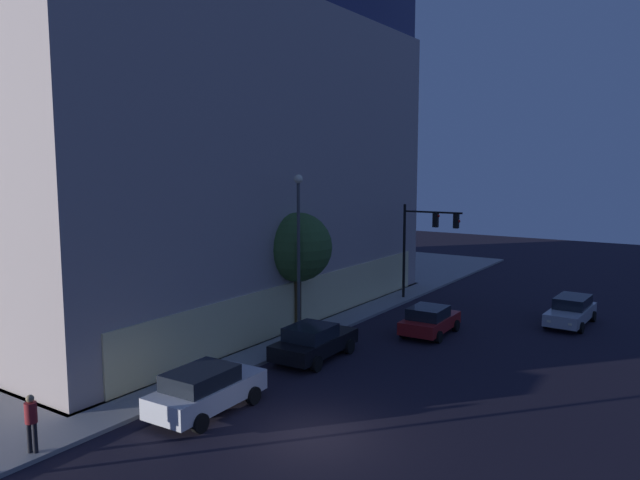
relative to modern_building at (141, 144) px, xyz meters
The scene contains 10 objects.
ground_plane 25.36m from the modern_building, 117.25° to the right, with size 120.00×120.00×0.00m, color black.
modern_building is the anchor object (origin of this frame).
traffic_light_far_corner 19.19m from the modern_building, 58.76° to the right, with size 0.47×3.90×6.15m.
street_lamp_sidewalk 15.31m from the modern_building, 100.01° to the right, with size 0.44×0.44×8.20m.
sidewalk_tree 14.25m from the modern_building, 93.94° to the right, with size 3.63×3.63×6.22m.
pedestrian_waiting 23.72m from the modern_building, 138.81° to the right, with size 0.36×0.36×1.81m.
car_white 22.00m from the modern_building, 124.31° to the right, with size 4.63×2.25×1.67m.
car_black 19.23m from the modern_building, 104.31° to the right, with size 4.78×2.36×1.62m.
car_red 21.40m from the modern_building, 82.48° to the right, with size 4.14×2.23×1.51m.
car_silver 27.91m from the modern_building, 70.52° to the right, with size 4.84×2.14×1.55m.
Camera 1 is at (-15.38, -10.52, 8.72)m, focal length 33.64 mm.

